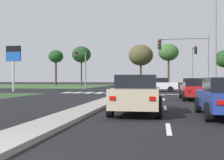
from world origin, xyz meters
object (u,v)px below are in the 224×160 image
object	(u,v)px
traffic_signal_far_right	(194,60)
treeline_third	(141,55)
car_white_near	(158,85)
car_beige_fourth	(137,94)
car_red_third	(196,89)
traffic_signal_far_left	(82,63)
pedestrian_at_median	(141,81)
traffic_signal_near_right	(189,54)
treeline_near	(56,57)
treeline_second	(81,55)
street_lamp_second	(214,30)
treeline_fourth	(169,53)
fuel_price_totem	(13,58)

from	to	relation	value
traffic_signal_far_right	treeline_third	xyz separation A→B (m)	(-8.55, 22.81, 2.64)
car_white_near	car_beige_fourth	size ratio (longest dim) A/B	1.04
car_red_third	traffic_signal_far_left	size ratio (longest dim) A/B	0.85
pedestrian_at_median	traffic_signal_near_right	bearing A→B (deg)	171.85
car_white_near	treeline_third	bearing A→B (deg)	7.65
pedestrian_at_median	traffic_signal_far_left	bearing A→B (deg)	109.66
treeline_near	treeline_second	bearing A→B (deg)	-18.73
car_white_near	street_lamp_second	distance (m)	9.18
traffic_signal_far_left	car_white_near	bearing A→B (deg)	-28.83
traffic_signal_far_left	traffic_signal_far_right	xyz separation A→B (m)	(15.20, 0.41, 0.25)
traffic_signal_far_left	pedestrian_at_median	size ratio (longest dim) A/B	3.19
treeline_second	treeline_fourth	bearing A→B (deg)	6.12
street_lamp_second	treeline_fourth	bearing A→B (deg)	95.46
traffic_signal_far_right	pedestrian_at_median	world-z (taller)	traffic_signal_far_right
treeline_near	treeline_fourth	size ratio (longest dim) A/B	0.90
treeline_near	traffic_signal_far_right	bearing A→B (deg)	-38.69
traffic_signal_near_right	pedestrian_at_median	size ratio (longest dim) A/B	3.26
treeline_second	car_white_near	bearing A→B (deg)	-57.87
treeline_near	treeline_third	size ratio (longest dim) A/B	0.90
treeline_third	traffic_signal_near_right	bearing A→B (deg)	-78.83
traffic_signal_far_left	street_lamp_second	distance (m)	19.54
fuel_price_totem	car_red_third	bearing A→B (deg)	-28.95
street_lamp_second	treeline_near	bearing A→B (deg)	129.75
traffic_signal_far_right	fuel_price_totem	size ratio (longest dim) A/B	1.09
car_white_near	treeline_second	size ratio (longest dim) A/B	0.54
traffic_signal_far_right	treeline_near	size ratio (longest dim) A/B	0.73
traffic_signal_far_left	treeline_third	xyz separation A→B (m)	(6.65, 23.22, 2.89)
treeline_fourth	traffic_signal_near_right	bearing A→B (deg)	-88.39
treeline_near	pedestrian_at_median	bearing A→B (deg)	-36.34
treeline_fourth	car_white_near	bearing A→B (deg)	-94.04
car_beige_fourth	treeline_near	world-z (taller)	treeline_near
car_white_near	traffic_signal_far_right	size ratio (longest dim) A/B	0.78
car_red_third	treeline_third	world-z (taller)	treeline_third
car_white_near	car_red_third	world-z (taller)	car_white_near
car_white_near	car_red_third	distance (m)	12.96
car_beige_fourth	car_red_third	bearing A→B (deg)	68.64
car_beige_fourth	treeline_fourth	distance (m)	49.81
traffic_signal_far_right	treeline_fourth	world-z (taller)	treeline_fourth
street_lamp_second	treeline_second	size ratio (longest dim) A/B	1.26
street_lamp_second	traffic_signal_far_right	bearing A→B (deg)	92.64
traffic_signal_near_right	traffic_signal_far_right	world-z (taller)	traffic_signal_far_right
traffic_signal_far_left	pedestrian_at_median	bearing A→B (deg)	44.42
treeline_fourth	treeline_near	bearing A→B (deg)	179.38
traffic_signal_far_left	pedestrian_at_median	xyz separation A→B (m)	(7.80, 7.65, -2.56)
street_lamp_second	treeline_third	world-z (taller)	street_lamp_second
street_lamp_second	treeline_fourth	size ratio (longest dim) A/B	1.20
fuel_price_totem	pedestrian_at_median	bearing A→B (deg)	47.67
treeline_near	traffic_signal_far_left	bearing A→B (deg)	-61.07
traffic_signal_far_left	traffic_signal_far_right	bearing A→B (deg)	1.54
traffic_signal_far_left	treeline_fourth	bearing A→B (deg)	60.66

